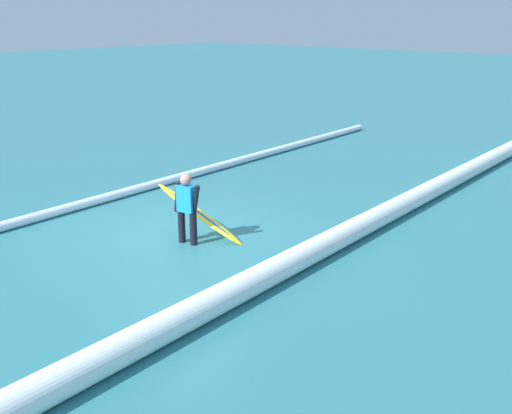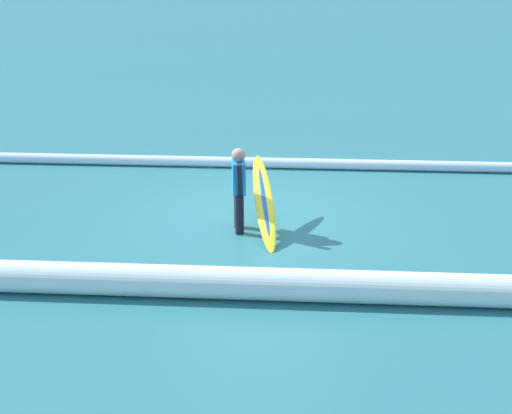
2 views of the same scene
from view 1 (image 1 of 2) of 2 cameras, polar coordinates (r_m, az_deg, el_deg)
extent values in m
plane|color=teal|center=(12.29, -7.52, -2.57)|extent=(123.79, 123.79, 0.00)
cylinder|color=black|center=(11.77, -7.04, -1.81)|extent=(0.14, 0.14, 0.65)
cylinder|color=black|center=(11.61, -5.94, -2.04)|extent=(0.14, 0.14, 0.65)
cube|color=#198CD8|center=(11.51, -6.59, 0.81)|extent=(0.26, 0.37, 0.52)
sphere|color=#A87870|center=(11.41, -6.66, 2.55)|extent=(0.22, 0.22, 0.22)
cylinder|color=black|center=(11.63, -7.44, 0.96)|extent=(0.09, 0.17, 0.61)
cylinder|color=black|center=(11.38, -5.72, 0.65)|extent=(0.09, 0.22, 0.60)
ellipsoid|color=yellow|center=(11.95, -5.37, -0.65)|extent=(0.72, 1.99, 1.00)
ellipsoid|color=blue|center=(11.94, -5.37, -0.63)|extent=(0.45, 1.57, 0.81)
cylinder|color=white|center=(16.29, -6.76, 2.94)|extent=(18.71, 1.02, 0.21)
cylinder|color=white|center=(10.68, 4.88, -4.42)|extent=(24.25, 1.40, 0.44)
camera|label=2|loc=(9.53, 64.63, 10.87)|focal=54.99mm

